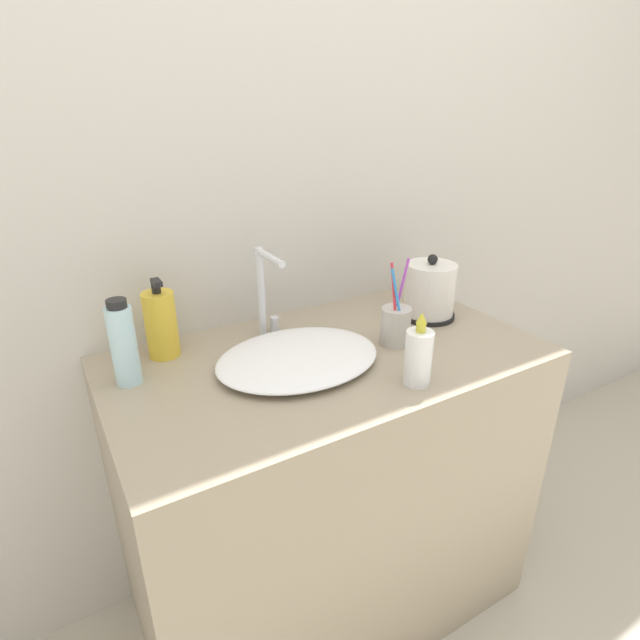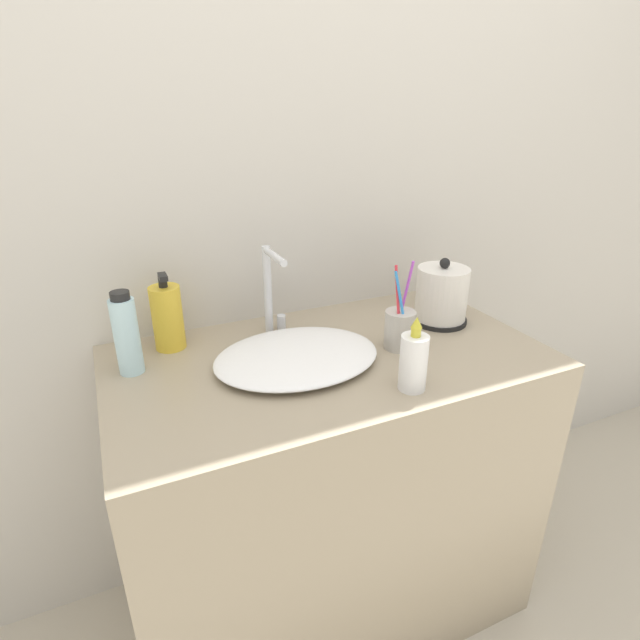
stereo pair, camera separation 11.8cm
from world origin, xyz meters
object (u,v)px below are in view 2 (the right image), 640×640
object	(u,v)px
shampoo_bottle	(414,361)
toothbrush_cup	(400,328)
faucet	(271,287)
lotion_bottle	(167,317)
mouthwash_bottle	(126,335)
electric_kettle	(441,297)

from	to	relation	value
shampoo_bottle	toothbrush_cup	bearing A→B (deg)	65.44
faucet	lotion_bottle	size ratio (longest dim) A/B	1.19
mouthwash_bottle	toothbrush_cup	bearing A→B (deg)	-13.24
toothbrush_cup	shampoo_bottle	world-z (taller)	toothbrush_cup
faucet	shampoo_bottle	world-z (taller)	faucet
mouthwash_bottle	electric_kettle	bearing A→B (deg)	-3.95
lotion_bottle	shampoo_bottle	xyz separation A→B (m)	(0.44, -0.42, -0.02)
shampoo_bottle	mouthwash_bottle	world-z (taller)	mouthwash_bottle
faucet	mouthwash_bottle	world-z (taller)	faucet
faucet	mouthwash_bottle	bearing A→B (deg)	-169.66
faucet	toothbrush_cup	distance (m)	0.35
mouthwash_bottle	faucet	bearing A→B (deg)	10.34
electric_kettle	mouthwash_bottle	bearing A→B (deg)	176.05
electric_kettle	toothbrush_cup	size ratio (longest dim) A/B	0.82
lotion_bottle	mouthwash_bottle	bearing A→B (deg)	-138.15
lotion_bottle	shampoo_bottle	distance (m)	0.61
toothbrush_cup	lotion_bottle	world-z (taller)	toothbrush_cup
faucet	toothbrush_cup	bearing A→B (deg)	-39.41
electric_kettle	toothbrush_cup	xyz separation A→B (m)	(-0.19, -0.09, -0.02)
electric_kettle	lotion_bottle	xyz separation A→B (m)	(-0.72, 0.15, 0.01)
electric_kettle	shampoo_bottle	world-z (taller)	electric_kettle
toothbrush_cup	lotion_bottle	xyz separation A→B (m)	(-0.53, 0.24, 0.03)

